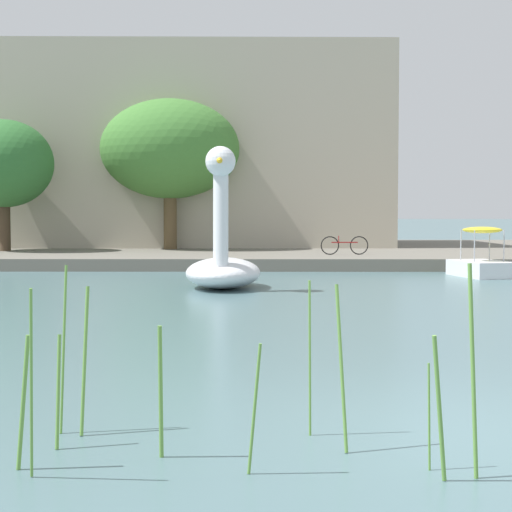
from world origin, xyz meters
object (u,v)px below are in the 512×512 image
swan_boat (223,261)px  tree_broadleaf_right (4,164)px  pedal_boat_yellow (482,263)px  bicycle_parked (345,245)px  tree_broadleaf_left (170,149)px

swan_boat → tree_broadleaf_right: (-9.34, 11.97, 3.19)m
swan_boat → pedal_boat_yellow: (7.73, 4.05, -0.29)m
pedal_boat_yellow → bicycle_parked: 6.27m
bicycle_parked → swan_boat: bearing=-113.9°
pedal_boat_yellow → tree_broadleaf_right: 19.14m
pedal_boat_yellow → swan_boat: bearing=-152.4°
swan_boat → pedal_boat_yellow: bearing=27.6°
swan_boat → tree_broadleaf_left: size_ratio=0.57×
bicycle_parked → tree_broadleaf_right: bearing=167.8°
pedal_boat_yellow → tree_broadleaf_left: 14.97m
tree_broadleaf_left → tree_broadleaf_right: 6.73m
swan_boat → tree_broadleaf_left: tree_broadleaf_left is taller
tree_broadleaf_left → bicycle_parked: bearing=-34.0°
tree_broadleaf_left → swan_boat: bearing=-78.2°
pedal_boat_yellow → tree_broadleaf_left: tree_broadleaf_left is taller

